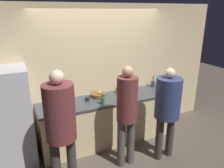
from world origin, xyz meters
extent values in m
plane|color=#4C4238|center=(0.00, 0.00, 0.00)|extent=(14.00, 14.00, 0.00)
cube|color=#D6BC8C|center=(0.00, 0.72, 1.30)|extent=(5.20, 0.06, 2.60)
cube|color=beige|center=(0.00, 0.39, 0.43)|extent=(2.54, 0.67, 0.87)
cube|color=#383D42|center=(0.00, 0.39, 0.89)|extent=(2.57, 0.70, 0.03)
cube|color=#B7B7BC|center=(-1.68, 0.38, 0.83)|extent=(0.66, 0.64, 1.66)
cylinder|color=#38332D|center=(-1.17, -0.56, 0.43)|extent=(0.13, 0.13, 0.86)
cylinder|color=#38332D|center=(-0.95, -0.56, 0.43)|extent=(0.13, 0.13, 0.86)
cylinder|color=brown|center=(-1.06, -0.56, 1.24)|extent=(0.40, 0.40, 0.76)
sphere|color=beige|center=(-1.06, -0.56, 1.71)|extent=(0.18, 0.18, 0.18)
cylinder|color=#4C4742|center=(-0.09, -0.40, 0.41)|extent=(0.13, 0.13, 0.82)
cylinder|color=#4C4742|center=(0.08, -0.40, 0.41)|extent=(0.13, 0.13, 0.82)
cylinder|color=brown|center=(0.00, -0.40, 1.17)|extent=(0.32, 0.32, 0.71)
sphere|color=tan|center=(0.00, -0.40, 1.62)|extent=(0.17, 0.17, 0.17)
cylinder|color=#38332D|center=(0.58, -0.51, 0.39)|extent=(0.13, 0.13, 0.78)
cylinder|color=#38332D|center=(0.81, -0.51, 0.39)|extent=(0.13, 0.13, 0.78)
cylinder|color=navy|center=(0.70, -0.51, 1.12)|extent=(0.42, 0.42, 0.68)
sphere|color=beige|center=(0.70, -0.51, 1.54)|extent=(0.16, 0.16, 0.16)
cylinder|color=brown|center=(-0.13, 0.51, 0.94)|extent=(0.28, 0.28, 0.07)
ellipsoid|color=#99BC38|center=(-0.09, 0.51, 1.00)|extent=(0.15, 0.12, 0.04)
cylinder|color=#3D424C|center=(1.16, 0.56, 0.96)|extent=(0.09, 0.09, 0.12)
cylinder|color=#99754C|center=(1.15, 0.56, 1.06)|extent=(0.01, 0.05, 0.20)
cylinder|color=#99754C|center=(1.17, 0.56, 1.06)|extent=(0.03, 0.04, 0.20)
cylinder|color=#99754C|center=(1.16, 0.55, 1.06)|extent=(0.04, 0.01, 0.20)
cylinder|color=#236033|center=(-0.18, 0.16, 0.97)|extent=(0.07, 0.07, 0.13)
cylinder|color=#236033|center=(-0.18, 0.16, 1.05)|extent=(0.03, 0.03, 0.04)
cylinder|color=black|center=(-0.18, 0.16, 1.08)|extent=(0.03, 0.03, 0.01)
cylinder|color=brown|center=(0.29, 0.54, 0.96)|extent=(0.07, 0.07, 0.11)
cylinder|color=brown|center=(0.29, 0.54, 1.03)|extent=(0.03, 0.03, 0.04)
cylinder|color=black|center=(0.29, 0.54, 1.06)|extent=(0.04, 0.04, 0.01)
cylinder|color=#28282D|center=(-0.38, 0.41, 0.94)|extent=(0.09, 0.09, 0.08)
camera|label=1|loc=(-1.51, -3.11, 2.47)|focal=35.00mm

